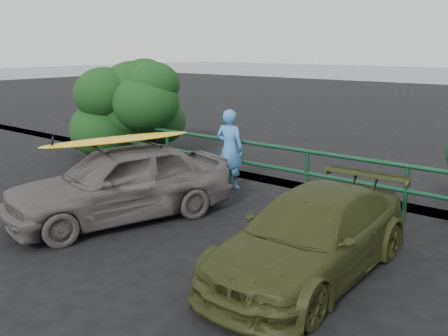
# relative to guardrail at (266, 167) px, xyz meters

# --- Properties ---
(ground) EXTENTS (80.00, 80.00, 0.00)m
(ground) POSITION_rel_guardrail_xyz_m (0.00, -5.00, -0.52)
(ground) COLOR black
(guardrail) EXTENTS (14.00, 0.08, 1.04)m
(guardrail) POSITION_rel_guardrail_xyz_m (0.00, 0.00, 0.00)
(guardrail) COLOR #123F25
(guardrail) RESTS_ON ground
(shrub_left) EXTENTS (3.20, 2.40, 2.50)m
(shrub_left) POSITION_rel_guardrail_xyz_m (-4.80, 0.40, 0.73)
(shrub_left) COLOR #184018
(shrub_left) RESTS_ON ground
(sedan) EXTENTS (2.72, 4.32, 1.37)m
(sedan) POSITION_rel_guardrail_xyz_m (-0.97, -3.14, 0.17)
(sedan) COLOR #5E5654
(sedan) RESTS_ON ground
(olive_vehicle) EXTENTS (1.67, 3.91, 1.12)m
(olive_vehicle) POSITION_rel_guardrail_xyz_m (2.79, -2.97, 0.04)
(olive_vehicle) COLOR #343A19
(olive_vehicle) RESTS_ON ground
(man) EXTENTS (0.70, 0.53, 1.74)m
(man) POSITION_rel_guardrail_xyz_m (-0.76, -0.30, 0.35)
(man) COLOR #468BD4
(man) RESTS_ON ground
(roof_rack) EXTENTS (1.64, 1.36, 0.05)m
(roof_rack) POSITION_rel_guardrail_xyz_m (-0.97, -3.14, 0.87)
(roof_rack) COLOR black
(roof_rack) RESTS_ON sedan
(surfboard) EXTENTS (1.33, 2.77, 0.08)m
(surfboard) POSITION_rel_guardrail_xyz_m (-0.97, -3.14, 0.94)
(surfboard) COLOR yellow
(surfboard) RESTS_ON roof_rack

